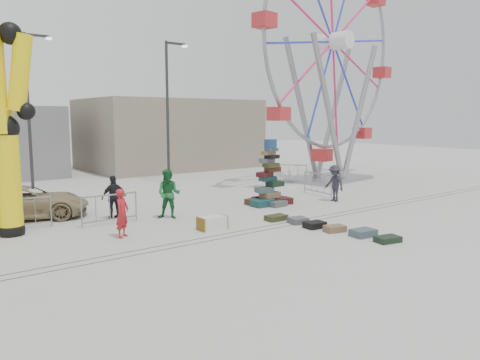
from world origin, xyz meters
TOP-DOWN VIEW (x-y plane):
  - ground at (0.00, 0.00)m, footprint 90.00×90.00m
  - track_line_near at (0.00, 0.60)m, footprint 40.00×0.04m
  - track_line_far at (0.00, 1.00)m, footprint 40.00×0.04m
  - building_right at (7.00, 20.00)m, footprint 12.00×8.00m
  - lamp_post_right at (3.09, 13.00)m, footprint 1.41×0.25m
  - lamp_post_left at (-3.91, 15.00)m, footprint 1.41×0.25m
  - suitcase_tower at (2.94, 4.05)m, footprint 1.98×1.75m
  - ferris_wheel at (10.93, 7.72)m, footprint 12.18×3.70m
  - steamer_trunk at (-1.56, 1.79)m, footprint 0.96×0.57m
  - row_case_0 at (1.06, 1.51)m, footprint 0.80×0.51m
  - row_case_1 at (1.36, 0.67)m, footprint 0.73×0.69m
  - row_case_2 at (1.31, -0.18)m, footprint 0.73×0.56m
  - row_case_3 at (1.44, -0.95)m, footprint 0.77×0.60m
  - row_case_4 at (1.70, -1.89)m, footprint 0.84×0.64m
  - row_case_5 at (1.72, -2.79)m, footprint 0.84×0.62m
  - barricade_dummy_b at (-6.72, 5.67)m, footprint 1.98×0.48m
  - barricade_dummy_c at (-4.01, 4.57)m, footprint 2.00×0.13m
  - barricade_wheel_front at (6.35, 4.42)m, footprint 0.37×2.00m
  - barricade_wheel_back at (8.12, 8.27)m, footprint 1.34×1.62m
  - pedestrian_red at (-4.38, 2.64)m, footprint 0.67×0.64m
  - pedestrian_green at (-1.87, 4.19)m, footprint 1.13×1.12m
  - pedestrian_black at (-3.50, 5.39)m, footprint 0.95×0.40m
  - pedestrian_grey at (5.78, 2.86)m, footprint 0.70×1.10m
  - parked_suv at (-6.08, 7.39)m, footprint 4.83×3.41m

SIDE VIEW (x-z plane):
  - ground at x=0.00m, z-range 0.00..0.00m
  - track_line_near at x=0.00m, z-range 0.00..0.01m
  - track_line_far at x=0.00m, z-range 0.00..0.01m
  - row_case_5 at x=1.72m, z-range 0.00..0.18m
  - row_case_0 at x=1.06m, z-range 0.00..0.19m
  - row_case_1 at x=1.36m, z-range 0.00..0.21m
  - row_case_3 at x=1.44m, z-range 0.00..0.21m
  - row_case_2 at x=1.31m, z-range 0.00..0.22m
  - row_case_4 at x=1.70m, z-range 0.00..0.22m
  - steamer_trunk at x=-1.56m, z-range 0.00..0.44m
  - barricade_dummy_b at x=-6.72m, z-range 0.00..1.10m
  - barricade_dummy_c at x=-4.01m, z-range 0.00..1.10m
  - barricade_wheel_front at x=6.35m, z-range 0.00..1.10m
  - barricade_wheel_back at x=8.12m, z-range 0.00..1.10m
  - parked_suv at x=-6.08m, z-range 0.00..1.22m
  - pedestrian_red at x=-4.38m, z-range 0.00..1.54m
  - suitcase_tower at x=2.94m, z-range -0.62..2.19m
  - pedestrian_black at x=-3.50m, z-range 0.00..1.61m
  - pedestrian_grey at x=5.78m, z-range 0.00..1.63m
  - pedestrian_green at x=-1.87m, z-range 0.00..1.84m
  - building_right at x=7.00m, z-range 0.00..5.00m
  - lamp_post_right at x=3.09m, z-range 0.48..8.48m
  - lamp_post_left at x=-3.91m, z-range 0.48..8.48m
  - ferris_wheel at x=10.93m, z-range -0.11..14.13m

